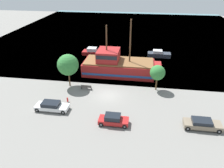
# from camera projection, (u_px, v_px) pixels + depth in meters

# --- Properties ---
(ground_plane) EXTENTS (160.00, 160.00, 0.00)m
(ground_plane) POSITION_uv_depth(u_px,v_px,m) (108.00, 96.00, 36.88)
(ground_plane) COLOR gray
(water_surface) EXTENTS (80.00, 80.00, 0.00)m
(water_surface) POSITION_uv_depth(u_px,v_px,m) (129.00, 32.00, 75.47)
(water_surface) COLOR slate
(water_surface) RESTS_ON ground
(pirate_ship) EXTENTS (15.40, 6.04, 10.99)m
(pirate_ship) POSITION_uv_depth(u_px,v_px,m) (118.00, 65.00, 43.96)
(pirate_ship) COLOR #A31E1E
(pirate_ship) RESTS_ON water_surface
(moored_boat_dockside) EXTENTS (5.53, 2.51, 1.73)m
(moored_boat_dockside) POSITION_uv_depth(u_px,v_px,m) (93.00, 52.00, 54.63)
(moored_boat_dockside) COLOR maroon
(moored_boat_dockside) RESTS_ON water_surface
(moored_boat_outer) EXTENTS (5.48, 2.09, 1.62)m
(moored_boat_outer) POSITION_uv_depth(u_px,v_px,m) (159.00, 54.00, 53.20)
(moored_boat_outer) COLOR #2D333D
(moored_boat_outer) RESTS_ON water_surface
(parked_car_curb_front) EXTENTS (4.98, 1.95, 1.36)m
(parked_car_curb_front) POSITION_uv_depth(u_px,v_px,m) (52.00, 106.00, 32.79)
(parked_car_curb_front) COLOR white
(parked_car_curb_front) RESTS_ON ground_plane
(parked_car_curb_mid) EXTENTS (4.86, 1.90, 1.34)m
(parked_car_curb_mid) POSITION_uv_depth(u_px,v_px,m) (202.00, 124.00, 28.97)
(parked_car_curb_mid) COLOR #7F705B
(parked_car_curb_mid) RESTS_ON ground_plane
(parked_car_curb_rear) EXTENTS (4.09, 1.77, 1.47)m
(parked_car_curb_rear) POSITION_uv_depth(u_px,v_px,m) (113.00, 120.00, 29.74)
(parked_car_curb_rear) COLOR #B21E1E
(parked_car_curb_rear) RESTS_ON ground_plane
(fire_hydrant) EXTENTS (0.42, 0.25, 0.76)m
(fire_hydrant) POSITION_uv_depth(u_px,v_px,m) (67.00, 99.00, 34.99)
(fire_hydrant) COLOR red
(fire_hydrant) RESTS_ON ground_plane
(bench_promenade_east) EXTENTS (1.86, 0.45, 0.85)m
(bench_promenade_east) POSITION_uv_depth(u_px,v_px,m) (86.00, 87.00, 38.66)
(bench_promenade_east) COLOR #4C4742
(bench_promenade_east) RESTS_ON ground_plane
(tree_row_east) EXTENTS (3.76, 3.76, 6.02)m
(tree_row_east) POSITION_uv_depth(u_px,v_px,m) (68.00, 65.00, 38.11)
(tree_row_east) COLOR brown
(tree_row_east) RESTS_ON ground_plane
(tree_row_mideast) EXTENTS (2.62, 2.62, 4.61)m
(tree_row_mideast) POSITION_uv_depth(u_px,v_px,m) (157.00, 73.00, 37.21)
(tree_row_mideast) COLOR brown
(tree_row_mideast) RESTS_ON ground_plane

